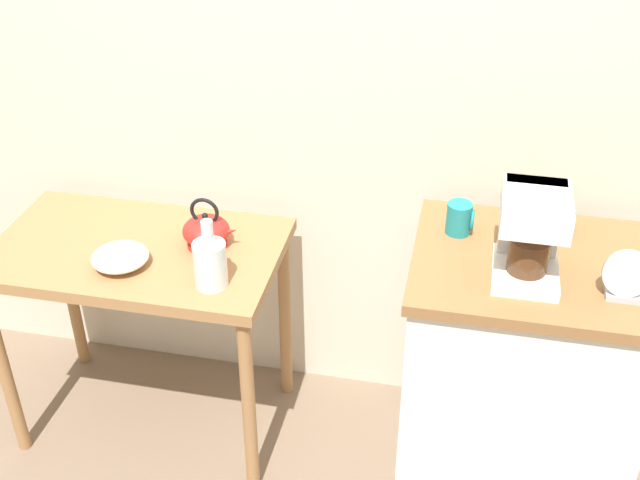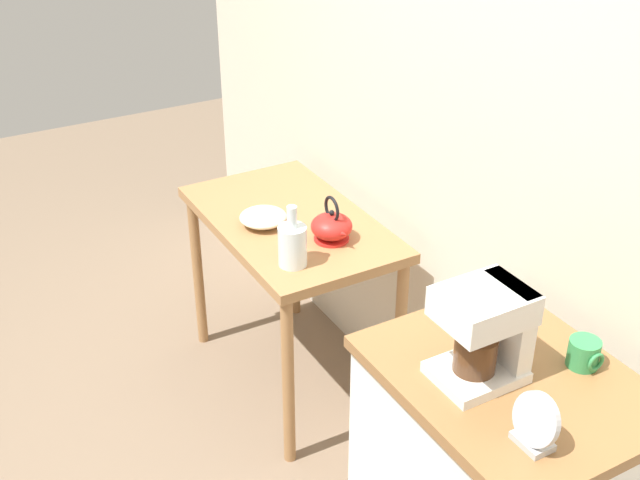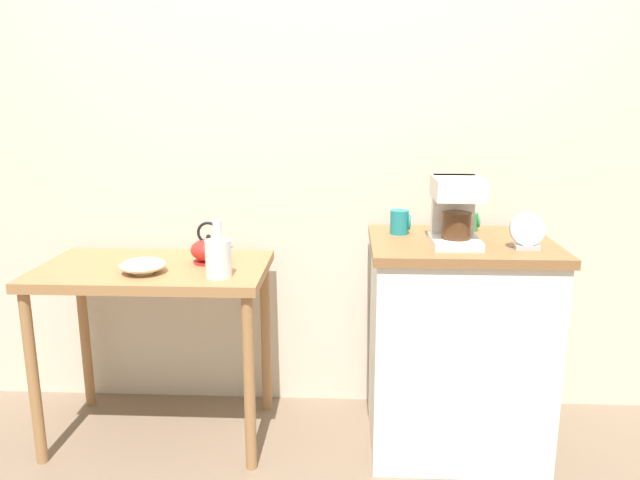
{
  "view_description": "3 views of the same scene",
  "coord_description": "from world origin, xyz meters",
  "px_view_note": "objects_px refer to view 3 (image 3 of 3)",
  "views": [
    {
      "loc": [
        0.37,
        -1.96,
        2.18
      ],
      "look_at": [
        -0.04,
        0.0,
        0.88
      ],
      "focal_mm": 45.07,
      "sensor_mm": 36.0,
      "label": 1
    },
    {
      "loc": [
        1.79,
        -1.21,
        2.22
      ],
      "look_at": [
        -0.26,
        -0.06,
        0.88
      ],
      "focal_mm": 45.71,
      "sensor_mm": 36.0,
      "label": 2
    },
    {
      "loc": [
        0.14,
        -2.34,
        1.44
      ],
      "look_at": [
        0.04,
        -0.06,
        0.9
      ],
      "focal_mm": 34.2,
      "sensor_mm": 36.0,
      "label": 3
    }
  ],
  "objects_px": {
    "glass_carafe_vase": "(218,257)",
    "mug_dark_teal": "(400,222)",
    "teakettle": "(210,250)",
    "coffee_maker": "(456,208)",
    "table_clock": "(527,233)",
    "mug_tall_green": "(468,221)",
    "bowl_stoneware": "(143,265)"
  },
  "relations": [
    {
      "from": "table_clock",
      "to": "bowl_stoneware",
      "type": "bearing_deg",
      "value": 179.22
    },
    {
      "from": "mug_tall_green",
      "to": "teakettle",
      "type": "bearing_deg",
      "value": -173.16
    },
    {
      "from": "bowl_stoneware",
      "to": "teakettle",
      "type": "bearing_deg",
      "value": 36.09
    },
    {
      "from": "mug_dark_teal",
      "to": "table_clock",
      "type": "distance_m",
      "value": 0.51
    },
    {
      "from": "mug_dark_teal",
      "to": "mug_tall_green",
      "type": "relative_size",
      "value": 1.09
    },
    {
      "from": "teakettle",
      "to": "coffee_maker",
      "type": "xyz_separation_m",
      "value": [
        0.98,
        -0.12,
        0.21
      ]
    },
    {
      "from": "glass_carafe_vase",
      "to": "coffee_maker",
      "type": "height_order",
      "value": "coffee_maker"
    },
    {
      "from": "bowl_stoneware",
      "to": "mug_dark_teal",
      "type": "xyz_separation_m",
      "value": [
        1.01,
        0.22,
        0.14
      ]
    },
    {
      "from": "glass_carafe_vase",
      "to": "mug_dark_teal",
      "type": "distance_m",
      "value": 0.76
    },
    {
      "from": "bowl_stoneware",
      "to": "coffee_maker",
      "type": "relative_size",
      "value": 0.68
    },
    {
      "from": "mug_tall_green",
      "to": "bowl_stoneware",
      "type": "bearing_deg",
      "value": -167.29
    },
    {
      "from": "teakettle",
      "to": "coffee_maker",
      "type": "bearing_deg",
      "value": -7.07
    },
    {
      "from": "mug_tall_green",
      "to": "table_clock",
      "type": "xyz_separation_m",
      "value": [
        0.16,
        -0.31,
        0.02
      ]
    },
    {
      "from": "mug_dark_teal",
      "to": "table_clock",
      "type": "height_order",
      "value": "table_clock"
    },
    {
      "from": "glass_carafe_vase",
      "to": "table_clock",
      "type": "xyz_separation_m",
      "value": [
        1.16,
        0.02,
        0.1
      ]
    },
    {
      "from": "mug_dark_teal",
      "to": "mug_tall_green",
      "type": "height_order",
      "value": "mug_dark_teal"
    },
    {
      "from": "coffee_maker",
      "to": "mug_dark_teal",
      "type": "xyz_separation_m",
      "value": [
        -0.19,
        0.17,
        -0.09
      ]
    },
    {
      "from": "mug_dark_teal",
      "to": "mug_tall_green",
      "type": "distance_m",
      "value": 0.3
    },
    {
      "from": "coffee_maker",
      "to": "mug_tall_green",
      "type": "relative_size",
      "value": 2.88
    },
    {
      "from": "coffee_maker",
      "to": "glass_carafe_vase",
      "type": "bearing_deg",
      "value": -174.9
    },
    {
      "from": "mug_tall_green",
      "to": "coffee_maker",
      "type": "bearing_deg",
      "value": -111.61
    },
    {
      "from": "mug_dark_teal",
      "to": "teakettle",
      "type": "bearing_deg",
      "value": -176.3
    },
    {
      "from": "coffee_maker",
      "to": "table_clock",
      "type": "height_order",
      "value": "coffee_maker"
    },
    {
      "from": "coffee_maker",
      "to": "table_clock",
      "type": "xyz_separation_m",
      "value": [
        0.26,
        -0.06,
        -0.08
      ]
    },
    {
      "from": "teakettle",
      "to": "bowl_stoneware",
      "type": "bearing_deg",
      "value": -143.91
    },
    {
      "from": "teakettle",
      "to": "glass_carafe_vase",
      "type": "xyz_separation_m",
      "value": [
        0.08,
        -0.2,
        0.02
      ]
    },
    {
      "from": "bowl_stoneware",
      "to": "mug_dark_teal",
      "type": "distance_m",
      "value": 1.04
    },
    {
      "from": "coffee_maker",
      "to": "mug_tall_green",
      "type": "xyz_separation_m",
      "value": [
        0.1,
        0.25,
        -0.1
      ]
    },
    {
      "from": "teakettle",
      "to": "mug_dark_teal",
      "type": "height_order",
      "value": "mug_dark_teal"
    },
    {
      "from": "glass_carafe_vase",
      "to": "coffee_maker",
      "type": "bearing_deg",
      "value": 5.1
    },
    {
      "from": "bowl_stoneware",
      "to": "teakettle",
      "type": "xyz_separation_m",
      "value": [
        0.23,
        0.17,
        0.02
      ]
    },
    {
      "from": "coffee_maker",
      "to": "mug_tall_green",
      "type": "height_order",
      "value": "coffee_maker"
    }
  ]
}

